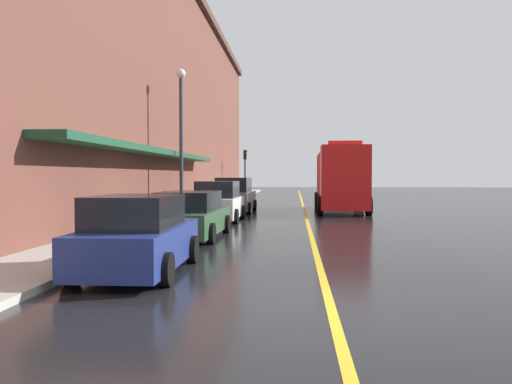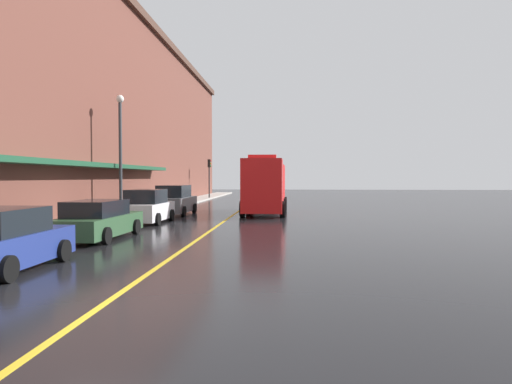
{
  "view_description": "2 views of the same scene",
  "coord_description": "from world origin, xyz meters",
  "px_view_note": "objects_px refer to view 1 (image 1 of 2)",
  "views": [
    {
      "loc": [
        -0.57,
        -7.85,
        2.07
      ],
      "look_at": [
        -2.2,
        14.08,
        1.35
      ],
      "focal_mm": 36.51,
      "sensor_mm": 36.0,
      "label": 1
    },
    {
      "loc": [
        3.53,
        -8.31,
        2.45
      ],
      "look_at": [
        1.42,
        21.27,
        1.47
      ],
      "focal_mm": 31.56,
      "sensor_mm": 36.0,
      "label": 2
    }
  ],
  "objects_px": {
    "fire_truck": "(340,180)",
    "traffic_light_near": "(245,164)",
    "parked_car_2": "(218,203)",
    "parking_meter_0": "(165,202)",
    "parked_car_3": "(234,196)",
    "street_lamp_left": "(181,126)",
    "parked_car_1": "(190,216)",
    "parked_car_0": "(138,237)",
    "parking_meter_1": "(211,193)"
  },
  "relations": [
    {
      "from": "parked_car_0",
      "to": "parked_car_3",
      "type": "distance_m",
      "value": 17.84
    },
    {
      "from": "parked_car_0",
      "to": "parked_car_1",
      "type": "relative_size",
      "value": 0.87
    },
    {
      "from": "parked_car_2",
      "to": "parking_meter_1",
      "type": "xyz_separation_m",
      "value": [
        -1.38,
        6.44,
        0.22
      ]
    },
    {
      "from": "parked_car_1",
      "to": "parking_meter_1",
      "type": "height_order",
      "value": "parked_car_1"
    },
    {
      "from": "parked_car_0",
      "to": "parking_meter_1",
      "type": "distance_m",
      "value": 18.84
    },
    {
      "from": "parked_car_3",
      "to": "street_lamp_left",
      "type": "distance_m",
      "value": 5.76
    },
    {
      "from": "parked_car_0",
      "to": "parked_car_3",
      "type": "height_order",
      "value": "parked_car_3"
    },
    {
      "from": "fire_truck",
      "to": "parked_car_1",
      "type": "bearing_deg",
      "value": -24.02
    },
    {
      "from": "fire_truck",
      "to": "parking_meter_1",
      "type": "relative_size",
      "value": 6.32
    },
    {
      "from": "parked_car_2",
      "to": "street_lamp_left",
      "type": "bearing_deg",
      "value": 55.34
    },
    {
      "from": "parked_car_1",
      "to": "parked_car_2",
      "type": "bearing_deg",
      "value": 1.28
    },
    {
      "from": "parked_car_2",
      "to": "fire_truck",
      "type": "distance_m",
      "value": 9.07
    },
    {
      "from": "parked_car_0",
      "to": "fire_truck",
      "type": "relative_size",
      "value": 0.51
    },
    {
      "from": "parking_meter_0",
      "to": "parked_car_0",
      "type": "bearing_deg",
      "value": -79.7
    },
    {
      "from": "parking_meter_0",
      "to": "traffic_light_near",
      "type": "relative_size",
      "value": 0.31
    },
    {
      "from": "parked_car_3",
      "to": "fire_truck",
      "type": "height_order",
      "value": "fire_truck"
    },
    {
      "from": "parked_car_2",
      "to": "fire_truck",
      "type": "height_order",
      "value": "fire_truck"
    },
    {
      "from": "parked_car_0",
      "to": "parked_car_1",
      "type": "height_order",
      "value": "parked_car_0"
    },
    {
      "from": "fire_truck",
      "to": "traffic_light_near",
      "type": "xyz_separation_m",
      "value": [
        -7.31,
        19.75,
        1.35
      ]
    },
    {
      "from": "parked_car_3",
      "to": "street_lamp_left",
      "type": "xyz_separation_m",
      "value": [
        -2.06,
        -4.08,
        3.51
      ]
    },
    {
      "from": "parked_car_0",
      "to": "street_lamp_left",
      "type": "distance_m",
      "value": 14.38
    },
    {
      "from": "parked_car_1",
      "to": "parked_car_3",
      "type": "height_order",
      "value": "parked_car_3"
    },
    {
      "from": "parked_car_2",
      "to": "parked_car_3",
      "type": "distance_m",
      "value": 5.5
    },
    {
      "from": "parked_car_3",
      "to": "traffic_light_near",
      "type": "relative_size",
      "value": 1.06
    },
    {
      "from": "parked_car_0",
      "to": "parking_meter_0",
      "type": "bearing_deg",
      "value": 9.78
    },
    {
      "from": "parking_meter_0",
      "to": "parked_car_3",
      "type": "bearing_deg",
      "value": 81.35
    },
    {
      "from": "parked_car_3",
      "to": "parking_meter_0",
      "type": "xyz_separation_m",
      "value": [
        -1.46,
        -9.63,
        0.17
      ]
    },
    {
      "from": "traffic_light_near",
      "to": "parking_meter_0",
      "type": "bearing_deg",
      "value": -90.12
    },
    {
      "from": "parked_car_3",
      "to": "parking_meter_0",
      "type": "distance_m",
      "value": 9.74
    },
    {
      "from": "parked_car_2",
      "to": "traffic_light_near",
      "type": "xyz_separation_m",
      "value": [
        -1.31,
        26.48,
        2.32
      ]
    },
    {
      "from": "parked_car_2",
      "to": "parked_car_3",
      "type": "height_order",
      "value": "parked_car_3"
    },
    {
      "from": "parked_car_3",
      "to": "fire_truck",
      "type": "relative_size",
      "value": 0.54
    },
    {
      "from": "parked_car_2",
      "to": "parking_meter_1",
      "type": "relative_size",
      "value": 3.11
    },
    {
      "from": "parked_car_1",
      "to": "parked_car_3",
      "type": "relative_size",
      "value": 1.07
    },
    {
      "from": "parking_meter_1",
      "to": "street_lamp_left",
      "type": "height_order",
      "value": "street_lamp_left"
    },
    {
      "from": "parked_car_1",
      "to": "parked_car_0",
      "type": "bearing_deg",
      "value": -177.56
    },
    {
      "from": "fire_truck",
      "to": "parking_meter_1",
      "type": "bearing_deg",
      "value": -86.85
    },
    {
      "from": "parked_car_1",
      "to": "parked_car_3",
      "type": "bearing_deg",
      "value": 0.86
    },
    {
      "from": "parking_meter_1",
      "to": "parked_car_3",
      "type": "bearing_deg",
      "value": -32.79
    },
    {
      "from": "parked_car_1",
      "to": "fire_truck",
      "type": "height_order",
      "value": "fire_truck"
    },
    {
      "from": "parked_car_0",
      "to": "street_lamp_left",
      "type": "xyz_separation_m",
      "value": [
        -2.09,
        13.76,
        3.63
      ]
    },
    {
      "from": "parked_car_0",
      "to": "parked_car_2",
      "type": "xyz_separation_m",
      "value": [
        -0.12,
        12.34,
        0.06
      ]
    },
    {
      "from": "parking_meter_0",
      "to": "street_lamp_left",
      "type": "bearing_deg",
      "value": 96.17
    },
    {
      "from": "parked_car_1",
      "to": "parking_meter_0",
      "type": "xyz_separation_m",
      "value": [
        -1.37,
        2.07,
        0.33
      ]
    },
    {
      "from": "street_lamp_left",
      "to": "parking_meter_1",
      "type": "bearing_deg",
      "value": 83.19
    },
    {
      "from": "parked_car_1",
      "to": "parking_meter_0",
      "type": "height_order",
      "value": "parked_car_1"
    },
    {
      "from": "parked_car_0",
      "to": "street_lamp_left",
      "type": "height_order",
      "value": "street_lamp_left"
    },
    {
      "from": "parked_car_0",
      "to": "parking_meter_0",
      "type": "relative_size",
      "value": 3.19
    },
    {
      "from": "parked_car_2",
      "to": "parking_meter_0",
      "type": "relative_size",
      "value": 3.11
    },
    {
      "from": "fire_truck",
      "to": "parking_meter_0",
      "type": "bearing_deg",
      "value": -33.28
    }
  ]
}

